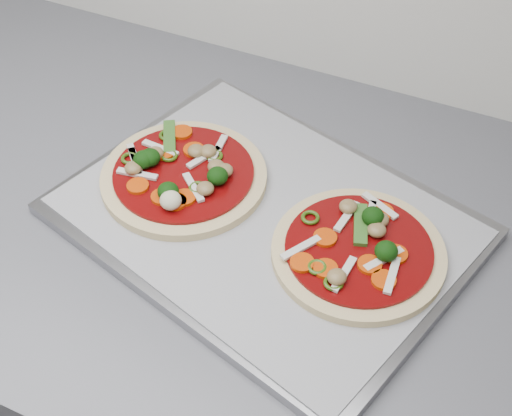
% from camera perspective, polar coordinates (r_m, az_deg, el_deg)
% --- Properties ---
extents(baking_tray, '(0.50, 0.42, 0.01)m').
position_cam_1_polar(baking_tray, '(0.79, 0.70, -1.02)').
color(baking_tray, gray).
rests_on(baking_tray, countertop).
extents(parchment, '(0.48, 0.40, 0.00)m').
position_cam_1_polar(parchment, '(0.78, 0.70, -0.63)').
color(parchment, '#9B9A9F').
rests_on(parchment, baking_tray).
extents(pizza_left, '(0.20, 0.20, 0.03)m').
position_cam_1_polar(pizza_left, '(0.82, -5.93, 2.68)').
color(pizza_left, beige).
rests_on(pizza_left, parchment).
extents(pizza_right, '(0.20, 0.20, 0.03)m').
position_cam_1_polar(pizza_right, '(0.75, 8.24, -3.32)').
color(pizza_right, beige).
rests_on(pizza_right, parchment).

